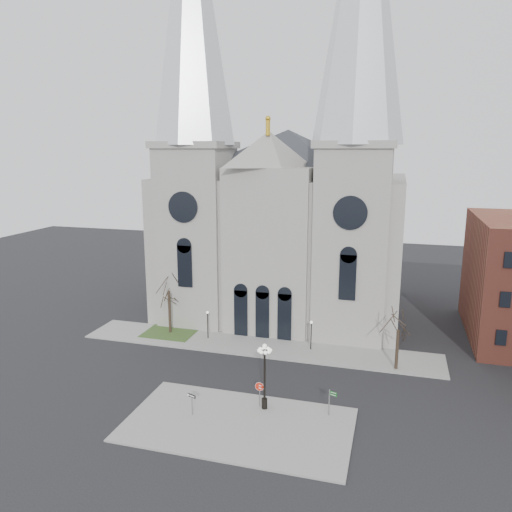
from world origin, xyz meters
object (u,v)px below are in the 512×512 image
(globe_lamp, at_px, (265,368))
(one_way_sign, at_px, (192,400))
(stop_sign, at_px, (260,389))
(street_name_sign, at_px, (330,400))

(globe_lamp, bearing_deg, one_way_sign, -154.15)
(stop_sign, bearing_deg, one_way_sign, -129.38)
(stop_sign, height_order, globe_lamp, globe_lamp)
(one_way_sign, bearing_deg, globe_lamp, 45.25)
(stop_sign, distance_m, street_name_sign, 5.94)
(globe_lamp, bearing_deg, street_name_sign, 3.64)
(stop_sign, distance_m, globe_lamp, 2.09)
(globe_lamp, relative_size, one_way_sign, 3.00)
(stop_sign, xyz_separation_m, one_way_sign, (-4.97, -2.85, -0.28))
(one_way_sign, relative_size, street_name_sign, 0.85)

